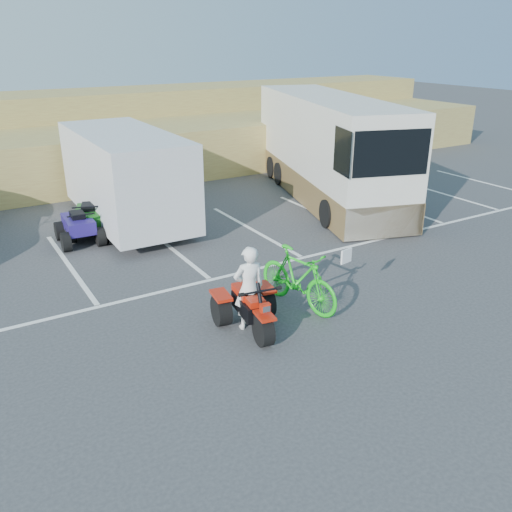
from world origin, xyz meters
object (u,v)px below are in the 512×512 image
green_dirt_bike (298,278)px  quad_atv_blue (81,243)px  red_trike_atv (252,330)px  cargo_trailer (126,175)px  rv_motorhome (327,155)px  rider (249,288)px  quad_atv_green (92,235)px

green_dirt_bike → quad_atv_blue: green_dirt_bike is taller
red_trike_atv → cargo_trailer: size_ratio=0.28×
cargo_trailer → rv_motorhome: size_ratio=0.61×
green_dirt_bike → cargo_trailer: 7.46m
red_trike_atv → quad_atv_blue: 6.93m
rider → quad_atv_blue: size_ratio=1.12×
green_dirt_bike → quad_atv_green: 7.31m
green_dirt_bike → quad_atv_blue: bearing=104.7°
red_trike_atv → rider: size_ratio=0.97×
green_dirt_bike → rv_motorhome: 8.92m
green_dirt_bike → quad_atv_green: (-2.57, 6.81, -0.65)m
rider → green_dirt_bike: size_ratio=0.79×
red_trike_atv → rv_motorhome: size_ratio=0.17×
red_trike_atv → green_dirt_bike: (1.38, 0.40, 0.65)m
red_trike_atv → quad_atv_blue: (-1.64, 6.73, 0.00)m
cargo_trailer → quad_atv_blue: (-1.77, -0.97, -1.52)m
rider → green_dirt_bike: rider is taller
rider → red_trike_atv: bearing=90.0°
red_trike_atv → green_dirt_bike: bearing=24.8°
green_dirt_bike → quad_atv_green: size_ratio=1.34×
green_dirt_bike → red_trike_atv: bearing=-174.6°
cargo_trailer → quad_atv_blue: bearing=-150.5°
cargo_trailer → quad_atv_blue: 2.52m
quad_atv_green → quad_atv_blue: bearing=-113.6°
quad_atv_blue → green_dirt_bike: bearing=-61.5°
red_trike_atv → green_dirt_bike: size_ratio=0.77×
red_trike_atv → green_dirt_bike: green_dirt_bike is taller
rider → quad_atv_green: (-1.22, 7.06, -0.86)m
red_trike_atv → quad_atv_green: 7.31m
rv_motorhome → cargo_trailer: bearing=-167.8°
rv_motorhome → quad_atv_green: rv_motorhome is taller
red_trike_atv → quad_atv_blue: red_trike_atv is taller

